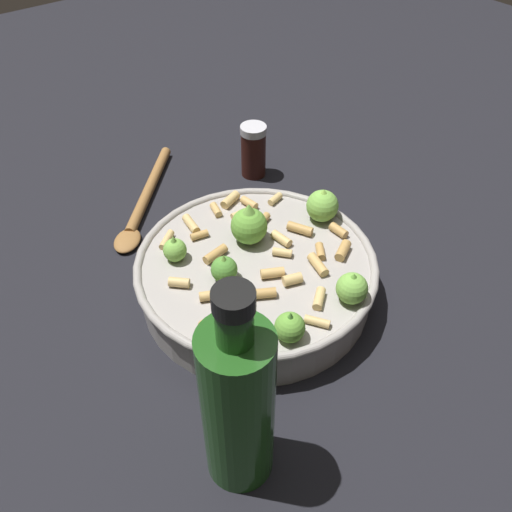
{
  "coord_description": "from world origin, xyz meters",
  "views": [
    {
      "loc": [
        -0.29,
        -0.38,
        0.51
      ],
      "look_at": [
        0.0,
        0.0,
        0.06
      ],
      "focal_mm": 38.09,
      "sensor_mm": 36.0,
      "label": 1
    }
  ],
  "objects_px": {
    "pepper_shaker": "(253,151)",
    "wooden_spoon": "(144,202)",
    "olive_oil_bottle": "(238,405)",
    "cooking_pan": "(257,273)"
  },
  "relations": [
    {
      "from": "pepper_shaker",
      "to": "wooden_spoon",
      "type": "bearing_deg",
      "value": 169.42
    },
    {
      "from": "olive_oil_bottle",
      "to": "wooden_spoon",
      "type": "relative_size",
      "value": 1.21
    },
    {
      "from": "pepper_shaker",
      "to": "olive_oil_bottle",
      "type": "height_order",
      "value": "olive_oil_bottle"
    },
    {
      "from": "cooking_pan",
      "to": "wooden_spoon",
      "type": "distance_m",
      "value": 0.25
    },
    {
      "from": "olive_oil_bottle",
      "to": "wooden_spoon",
      "type": "xyz_separation_m",
      "value": [
        0.13,
        0.42,
        -0.09
      ]
    },
    {
      "from": "pepper_shaker",
      "to": "wooden_spoon",
      "type": "height_order",
      "value": "pepper_shaker"
    },
    {
      "from": "wooden_spoon",
      "to": "olive_oil_bottle",
      "type": "bearing_deg",
      "value": -107.05
    },
    {
      "from": "pepper_shaker",
      "to": "olive_oil_bottle",
      "type": "distance_m",
      "value": 0.5
    },
    {
      "from": "cooking_pan",
      "to": "pepper_shaker",
      "type": "relative_size",
      "value": 3.41
    },
    {
      "from": "olive_oil_bottle",
      "to": "cooking_pan",
      "type": "bearing_deg",
      "value": 47.77
    }
  ]
}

